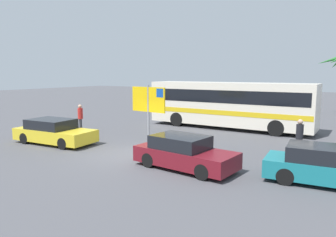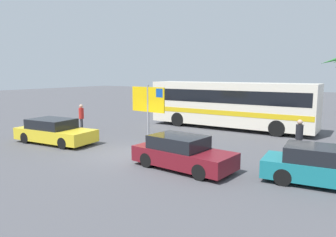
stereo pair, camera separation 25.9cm
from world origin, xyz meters
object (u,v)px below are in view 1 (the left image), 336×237
Objects in this scene: pedestrian_by_bus at (300,135)px; bus_front_coach at (229,103)px; car_yellow at (54,132)px; ferry_sign at (149,102)px; car_maroon at (184,153)px; car_teal at (325,166)px; pedestrian_near_sign at (80,116)px.

bus_front_coach is at bearing 83.13° from pedestrian_by_bus.
ferry_sign is at bearing 21.28° from car_yellow.
pedestrian_by_bus is at bearing 55.40° from car_maroon.
bus_front_coach is at bearing 123.10° from car_teal.
ferry_sign is (-1.55, -7.28, 0.54)m from bus_front_coach.
ferry_sign is 0.75× the size of car_maroon.
car_yellow is (-6.29, -9.59, -1.15)m from bus_front_coach.
car_maroon is (8.28, -0.26, -0.00)m from car_yellow.
ferry_sign is at bearing 141.39° from pedestrian_by_bus.
car_teal is 14.77m from pedestrian_near_sign.
car_yellow is 1.09× the size of car_maroon.
pedestrian_near_sign is at bearing 108.02° from car_yellow.
ferry_sign is at bearing 149.75° from car_maroon.
pedestrian_near_sign is at bearing 178.03° from ferry_sign.
car_yellow is 3.39m from pedestrian_near_sign.
pedestrian_near_sign reaches higher than pedestrian_by_bus.
car_teal is at bearing -51.65° from bus_front_coach.
pedestrian_by_bus is 13.21m from pedestrian_near_sign.
car_maroon is 10.16m from pedestrian_near_sign.
pedestrian_near_sign is (-7.58, -6.49, -0.71)m from bus_front_coach.
bus_front_coach reaches higher than car_yellow.
car_teal is (8.55, -1.56, -1.69)m from ferry_sign.
pedestrian_by_bus is (3.61, 4.25, 0.41)m from car_maroon.
bus_front_coach is at bearing 160.01° from pedestrian_near_sign.
car_yellow and car_maroon have the same top height.
pedestrian_near_sign reaches higher than car_yellow.
pedestrian_by_bus is (11.88, 3.98, 0.40)m from car_yellow.
bus_front_coach reaches higher than car_maroon.
bus_front_coach is 2.70× the size of car_teal.
pedestrian_by_bus reaches higher than car_maroon.
ferry_sign is at bearing 111.96° from pedestrian_near_sign.
bus_front_coach is 11.33m from car_teal.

